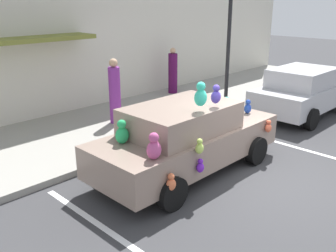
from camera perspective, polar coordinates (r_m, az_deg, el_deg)
ground_plane at (r=8.19m, az=15.25°, el=-7.84°), size 60.00×60.00×0.00m
sidewalk at (r=11.21m, az=-7.38°, el=0.43°), size 24.00×4.00×0.15m
storefront_building at (r=12.40m, az=-14.52°, el=16.47°), size 24.00×1.25×6.40m
parking_stripe_front at (r=10.29m, az=16.13°, el=-2.30°), size 0.12×3.60×0.01m
parking_stripe_rear at (r=6.43m, az=-9.62°, el=-15.30°), size 0.12×3.60×0.01m
plush_covered_car at (r=7.91m, az=2.85°, el=-1.76°), size 4.47×1.97×2.12m
parked_sedan_behind at (r=12.74m, az=19.99°, el=5.02°), size 4.02×1.97×1.54m
teddy_bear_on_sidewalk at (r=11.68m, az=3.62°, el=3.39°), size 0.37×0.31×0.71m
street_lamp_post at (r=11.99m, az=9.35°, el=13.85°), size 0.28×0.28×4.00m
pedestrian_near_shopfront at (r=14.34m, az=0.75°, el=8.25°), size 0.35×0.35×1.72m
pedestrian_walking_past at (r=10.82m, az=-8.16°, el=5.02°), size 0.33×0.33×1.87m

